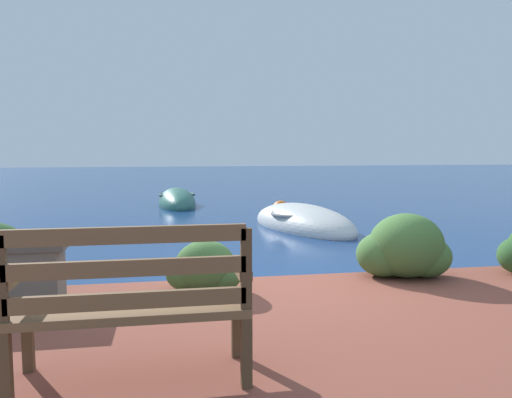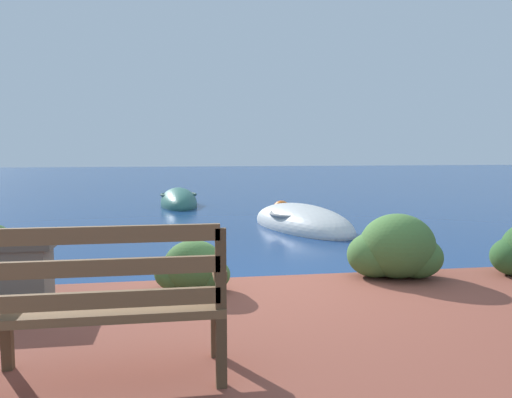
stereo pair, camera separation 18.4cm
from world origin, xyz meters
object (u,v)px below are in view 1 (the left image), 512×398
at_px(park_bench, 131,300).
at_px(mooring_buoy, 281,210).
at_px(rowboat_nearest, 303,224).
at_px(rowboat_mid, 177,203).

height_order(park_bench, mooring_buoy, park_bench).
height_order(rowboat_nearest, mooring_buoy, rowboat_nearest).
bearing_deg(mooring_buoy, rowboat_mid, 139.59).
bearing_deg(rowboat_nearest, park_bench, 140.43).
bearing_deg(mooring_buoy, park_bench, -107.89).
height_order(rowboat_nearest, rowboat_mid, rowboat_mid).
bearing_deg(park_bench, mooring_buoy, 71.28).
relative_size(park_bench, mooring_buoy, 2.71).
xyz_separation_m(rowboat_mid, mooring_buoy, (2.47, -2.10, 0.01)).
relative_size(rowboat_mid, mooring_buoy, 5.93).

